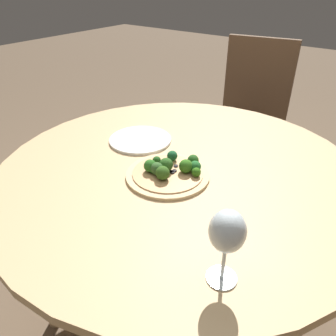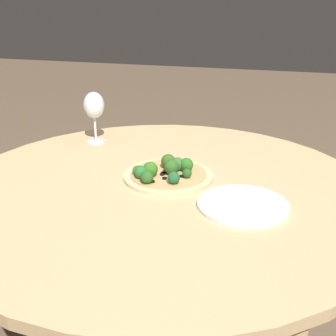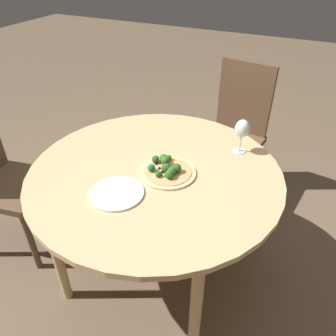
% 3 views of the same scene
% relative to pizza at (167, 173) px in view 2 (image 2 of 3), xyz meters
% --- Properties ---
extents(dining_table, '(1.19, 1.19, 0.73)m').
position_rel_pizza_xyz_m(dining_table, '(-0.06, -0.00, -0.09)').
color(dining_table, tan).
rests_on(dining_table, ground_plane).
extents(pizza, '(0.26, 0.26, 0.06)m').
position_rel_pizza_xyz_m(pizza, '(0.00, 0.00, 0.00)').
color(pizza, '#DBBC89').
rests_on(pizza, dining_table).
extents(wine_glass, '(0.07, 0.07, 0.18)m').
position_rel_pizza_xyz_m(wine_glass, '(0.25, 0.32, 0.11)').
color(wine_glass, silver).
rests_on(wine_glass, dining_table).
extents(plate_near, '(0.23, 0.23, 0.01)m').
position_rel_pizza_xyz_m(plate_near, '(-0.13, -0.23, -0.01)').
color(plate_near, silver).
rests_on(plate_near, dining_table).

